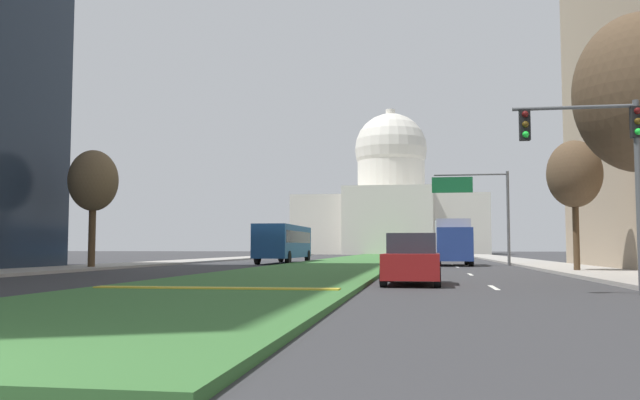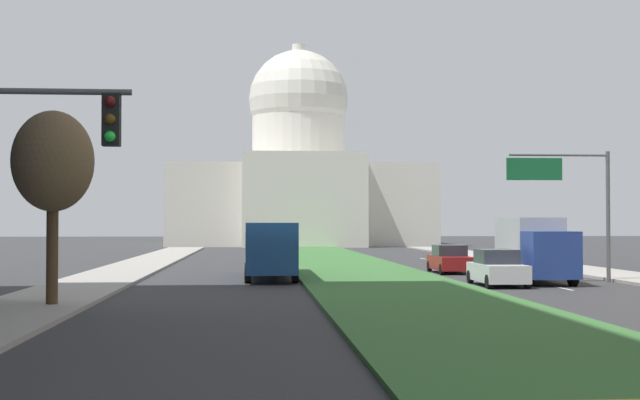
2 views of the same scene
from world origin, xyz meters
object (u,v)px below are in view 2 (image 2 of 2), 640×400
street_tree_left_mid (53,163)px  city_bus (270,245)px  box_truck_delivery (535,249)px  sedan_distant (450,260)px  capitol_building (299,180)px  overhead_guide_sign (571,189)px  sedan_midblock (497,269)px

street_tree_left_mid → city_bus: bearing=63.9°
box_truck_delivery → city_bus: (-12.94, 4.53, 0.09)m
sedan_distant → city_bus: 11.36m
capitol_building → sedan_distant: (5.39, -67.67, -7.98)m
overhead_guide_sign → street_tree_left_mid: 25.32m
sedan_midblock → city_bus: city_bus is taller
sedan_midblock → box_truck_delivery: bearing=39.9°
city_bus → street_tree_left_mid: bearing=-116.1°
sedan_midblock → box_truck_delivery: size_ratio=0.70×
capitol_building → sedan_midblock: capitol_building is taller
capitol_building → sedan_midblock: size_ratio=7.53×
sedan_distant → box_truck_delivery: size_ratio=0.70×
capitol_building → street_tree_left_mid: (-13.04, -87.50, -3.74)m
box_truck_delivery → capitol_building: bearing=95.8°
sedan_midblock → overhead_guide_sign: bearing=25.7°
capitol_building → sedan_distant: capitol_building is taller
box_truck_delivery → city_bus: box_truck_delivery is taller
street_tree_left_mid → sedan_distant: size_ratio=1.52×
capitol_building → street_tree_left_mid: 88.54m
city_bus → overhead_guide_sign: bearing=-16.9°
street_tree_left_mid → sedan_distant: street_tree_left_mid is taller
capitol_building → street_tree_left_mid: capitol_building is taller
capitol_building → city_bus: 72.11m
street_tree_left_mid → box_truck_delivery: size_ratio=1.07×
overhead_guide_sign → sedan_midblock: bearing=-154.3°
street_tree_left_mid → box_truck_delivery: 23.90m
overhead_guide_sign → box_truck_delivery: (-1.85, -0.03, -2.95)m
capitol_building → city_bus: bearing=-94.2°
sedan_distant → city_bus: (-10.62, -3.92, 0.99)m
capitol_building → city_bus: (-5.23, -71.58, -6.98)m
street_tree_left_mid → box_truck_delivery: street_tree_left_mid is taller
capitol_building → overhead_guide_sign: (9.56, -76.09, -4.12)m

